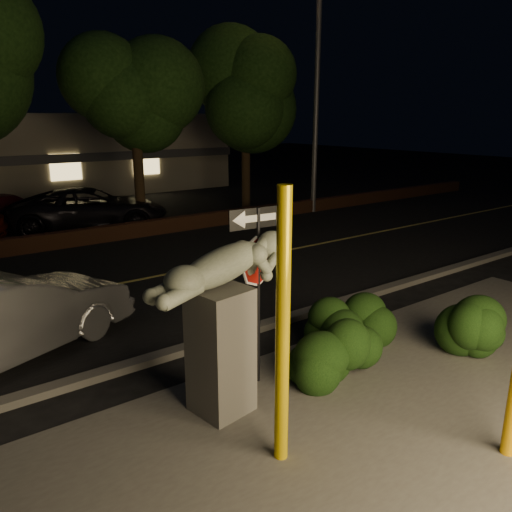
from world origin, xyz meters
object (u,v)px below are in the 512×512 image
(sculpture, at_px, (222,310))
(parked_car_dark, at_px, (91,209))
(signpost, at_px, (258,261))
(yellow_pole_left, at_px, (283,332))
(streetlight, at_px, (313,55))
(parked_car_darkred, at_px, (7,211))
(silver_sedan, at_px, (2,317))

(sculpture, height_order, parked_car_dark, sculpture)
(signpost, bearing_deg, yellow_pole_left, -112.90)
(streetlight, relative_size, parked_car_darkred, 2.43)
(sculpture, height_order, parked_car_darkred, sculpture)
(yellow_pole_left, bearing_deg, silver_sedan, 114.11)
(yellow_pole_left, relative_size, signpost, 1.20)
(signpost, relative_size, parked_car_dark, 0.51)
(yellow_pole_left, distance_m, signpost, 1.78)
(streetlight, height_order, silver_sedan, streetlight)
(sculpture, relative_size, silver_sedan, 0.54)
(streetlight, bearing_deg, sculpture, -133.88)
(streetlight, bearing_deg, yellow_pole_left, -130.60)
(yellow_pole_left, relative_size, sculpture, 1.36)
(sculpture, distance_m, silver_sedan, 4.03)
(signpost, bearing_deg, streetlight, 49.71)
(yellow_pole_left, bearing_deg, signpost, 62.14)
(yellow_pole_left, bearing_deg, parked_car_dark, 80.01)
(signpost, distance_m, parked_car_darkred, 14.07)
(sculpture, bearing_deg, yellow_pole_left, -99.08)
(sculpture, bearing_deg, signpost, 12.47)
(signpost, xyz_separation_m, sculpture, (-0.81, -0.31, -0.44))
(parked_car_dark, bearing_deg, signpost, -167.69)
(streetlight, xyz_separation_m, parked_car_dark, (-8.32, 2.21, -5.39))
(streetlight, height_order, parked_car_darkred, streetlight)
(yellow_pole_left, height_order, streetlight, streetlight)
(silver_sedan, distance_m, parked_car_darkred, 11.13)
(signpost, height_order, silver_sedan, signpost)
(signpost, distance_m, sculpture, 0.97)
(parked_car_darkred, height_order, parked_car_dark, parked_car_dark)
(parked_car_dark, bearing_deg, silver_sedan, 173.28)
(yellow_pole_left, relative_size, silver_sedan, 0.73)
(yellow_pole_left, xyz_separation_m, parked_car_dark, (2.39, 13.57, -0.87))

